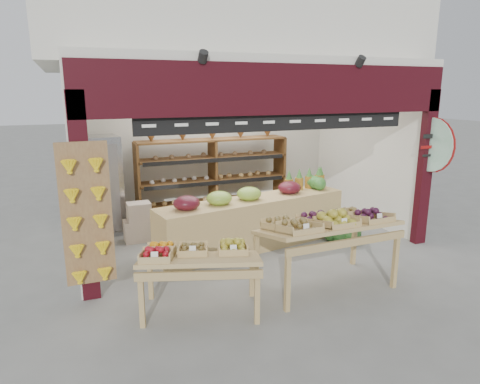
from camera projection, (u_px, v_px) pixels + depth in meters
The scene contains 11 objects.
ground at pixel (252, 243), 7.55m from camera, with size 60.00×60.00×0.00m, color slate.
shop_structure at pixel (219, 20), 8.08m from camera, with size 6.36×5.12×5.40m.
banana_board at pixel (87, 218), 5.23m from camera, with size 0.60×0.15×1.80m.
gift_sign at pixel (432, 145), 7.11m from camera, with size 0.04×0.93×0.92m.
back_shelving at pixel (213, 162), 8.80m from camera, with size 3.15×0.52×1.93m.
refrigerator at pixel (100, 185), 7.91m from camera, with size 0.71×0.71×1.83m, color #ADAFB4.
cardboard_stack at pixel (151, 225), 7.74m from camera, with size 0.99×0.71×0.70m.
mid_counter at pixel (253, 221), 7.28m from camera, with size 3.48×1.23×1.07m.
display_table_left at pixel (192, 256), 5.15m from camera, with size 1.61×1.21×0.93m.
display_table_right at pixel (327, 224), 5.74m from camera, with size 1.80×1.02×1.12m.
watermelon_pile at pixel (342, 231), 7.68m from camera, with size 0.65×0.65×0.51m.
Camera 1 is at (-2.88, -6.52, 2.65)m, focal length 32.00 mm.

